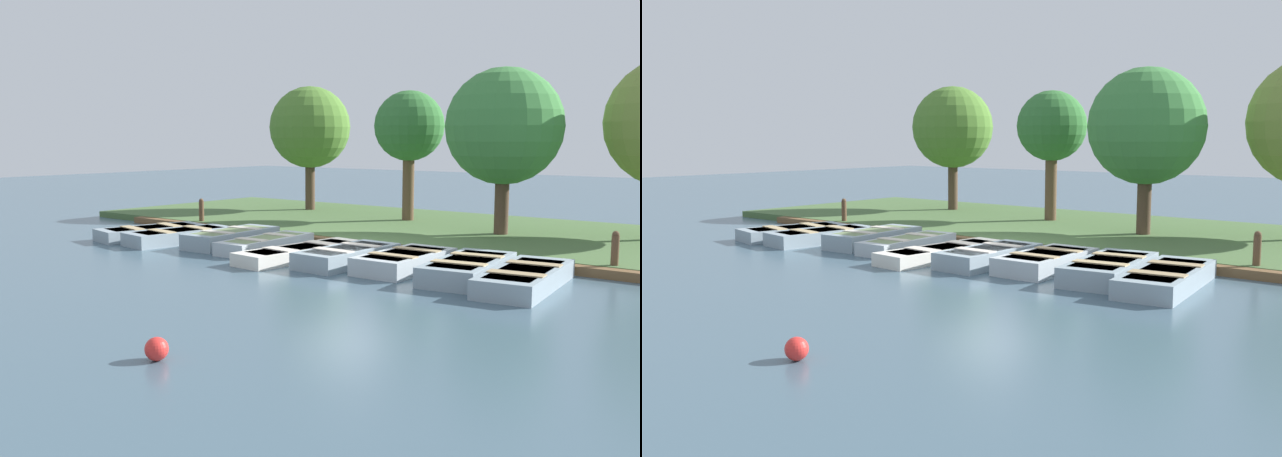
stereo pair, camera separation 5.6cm
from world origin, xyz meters
TOP-DOWN VIEW (x-y plane):
  - ground_plane at (0.00, 0.00)m, footprint 80.00×80.00m
  - shore_bank at (-5.00, 0.00)m, footprint 8.00×24.00m
  - dock_walkway at (-1.21, 0.00)m, footprint 1.10×19.01m
  - rowboat_0 at (1.34, -6.02)m, footprint 3.20×1.81m
  - rowboat_1 at (1.38, -4.73)m, footprint 3.11×1.54m
  - rowboat_2 at (0.88, -3.20)m, footprint 2.86×1.26m
  - rowboat_3 at (0.91, -1.92)m, footprint 2.93×1.12m
  - rowboat_4 at (1.33, -0.36)m, footprint 3.67×1.31m
  - rowboat_5 at (1.25, 0.95)m, footprint 2.76×1.16m
  - rowboat_6 at (1.03, 2.34)m, footprint 2.64×1.25m
  - rowboat_7 at (1.06, 3.87)m, footprint 3.04×1.58m
  - rowboat_8 at (1.17, 5.14)m, footprint 3.34×1.52m
  - mooring_post_near at (-1.25, -6.75)m, footprint 0.16×0.16m
  - mooring_post_far at (-1.25, 6.09)m, footprint 0.16×0.16m
  - buoy at (8.50, 3.21)m, footprint 0.31×0.31m
  - park_tree_far_left at (-6.35, -6.41)m, footprint 3.00×3.00m
  - park_tree_left at (-5.67, -1.72)m, footprint 2.26×2.26m
  - park_tree_center at (-4.39, 2.11)m, footprint 3.22×3.22m

SIDE VIEW (x-z plane):
  - ground_plane at x=0.00m, z-range 0.00..0.00m
  - dock_walkway at x=-1.21m, z-range 0.00..0.20m
  - shore_bank at x=-5.00m, z-range 0.00..0.21m
  - buoy at x=8.50m, z-range 0.00..0.31m
  - rowboat_4 at x=1.33m, z-range 0.00..0.33m
  - rowboat_3 at x=0.91m, z-range 0.00..0.36m
  - rowboat_0 at x=1.34m, z-range 0.00..0.36m
  - rowboat_1 at x=1.38m, z-range 0.00..0.38m
  - rowboat_8 at x=1.17m, z-range 0.00..0.40m
  - rowboat_5 at x=1.25m, z-range 0.00..0.41m
  - rowboat_6 at x=1.03m, z-range 0.00..0.41m
  - rowboat_7 at x=1.06m, z-range 0.00..0.43m
  - rowboat_2 at x=0.88m, z-range 0.00..0.44m
  - mooring_post_near at x=-1.25m, z-range 0.00..0.95m
  - mooring_post_far at x=-1.25m, z-range 0.00..0.95m
  - park_tree_center at x=-4.39m, z-range 0.77..5.58m
  - park_tree_left at x=-5.67m, z-range 1.00..5.40m
  - park_tree_far_left at x=-6.35m, z-range 0.86..5.62m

